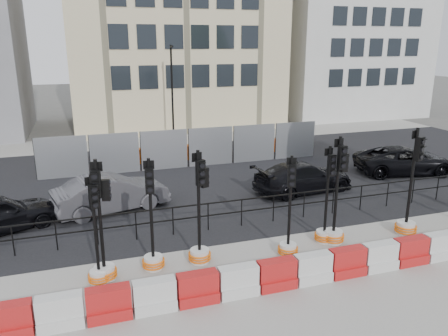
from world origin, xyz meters
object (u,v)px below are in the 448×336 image
object	(u,v)px
traffic_signal_a	(98,262)
traffic_signal_h	(408,213)
traffic_signal_d	(200,237)
car_c	(303,177)

from	to	relation	value
traffic_signal_a	traffic_signal_h	world-z (taller)	traffic_signal_h
traffic_signal_d	traffic_signal_a	bearing A→B (deg)	168.79
traffic_signal_d	car_c	world-z (taller)	traffic_signal_d
car_c	traffic_signal_h	bearing A→B (deg)	-173.48
traffic_signal_a	traffic_signal_d	world-z (taller)	traffic_signal_d
car_c	traffic_signal_a	bearing A→B (deg)	112.68
traffic_signal_d	traffic_signal_h	bearing A→B (deg)	-18.91
traffic_signal_a	traffic_signal_h	distance (m)	9.83
car_c	traffic_signal_d	bearing A→B (deg)	121.72
traffic_signal_a	car_c	bearing A→B (deg)	12.48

